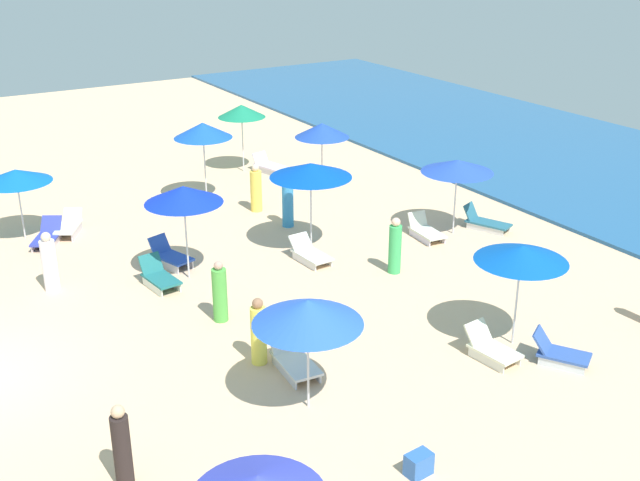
{
  "coord_description": "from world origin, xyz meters",
  "views": [
    {
      "loc": [
        16.3,
        -1.19,
        9.15
      ],
      "look_at": [
        -0.69,
        9.17,
        1.02
      ],
      "focal_mm": 44.19,
      "sensor_mm": 36.0,
      "label": 1
    }
  ],
  "objects_px": {
    "lounge_chair_4_1": "(425,231)",
    "cooler_box_0": "(419,464)",
    "lounge_chair_7_0": "(69,226)",
    "beachgoer_3": "(288,203)",
    "lounge_chair_1_0": "(310,253)",
    "beachgoer_7": "(220,293)",
    "umbrella_2": "(242,111)",
    "umbrella_4": "(457,166)",
    "lounge_chair_2_0": "(269,166)",
    "beachgoer_1": "(122,448)",
    "umbrella_1": "(311,170)",
    "umbrella_5": "(521,254)",
    "umbrella_6": "(322,130)",
    "lounge_chair_3_0": "(170,256)",
    "beachgoer_0": "(50,264)",
    "lounge_chair_4_0": "(485,222)",
    "beachgoer_4": "(395,247)",
    "umbrella_3": "(183,195)",
    "umbrella_7": "(16,176)",
    "lounge_chair_3_1": "(159,277)",
    "beachgoer_5": "(256,190)",
    "beachgoer_2": "(259,333)",
    "lounge_chair_5_0": "(559,353)",
    "umbrella_0": "(308,312)",
    "lounge_chair_0_0": "(294,361)",
    "umbrella_9": "(203,130)",
    "lounge_chair_7_1": "(47,236)",
    "lounge_chair_5_1": "(491,348)"
  },
  "relations": [
    {
      "from": "lounge_chair_4_1",
      "to": "cooler_box_0",
      "type": "xyz_separation_m",
      "value": [
        8.78,
        -7.13,
        -0.03
      ]
    },
    {
      "from": "lounge_chair_7_0",
      "to": "beachgoer_3",
      "type": "xyz_separation_m",
      "value": [
        2.96,
        6.19,
        0.52
      ]
    },
    {
      "from": "lounge_chair_1_0",
      "to": "beachgoer_7",
      "type": "height_order",
      "value": "beachgoer_7"
    },
    {
      "from": "umbrella_2",
      "to": "umbrella_4",
      "type": "distance_m",
      "value": 9.75
    },
    {
      "from": "lounge_chair_1_0",
      "to": "umbrella_2",
      "type": "bearing_deg",
      "value": 71.83
    },
    {
      "from": "lounge_chair_2_0",
      "to": "beachgoer_1",
      "type": "bearing_deg",
      "value": -140.12
    },
    {
      "from": "lounge_chair_4_1",
      "to": "beachgoer_7",
      "type": "bearing_deg",
      "value": -162.38
    },
    {
      "from": "umbrella_1",
      "to": "beachgoer_3",
      "type": "height_order",
      "value": "umbrella_1"
    },
    {
      "from": "umbrella_2",
      "to": "umbrella_5",
      "type": "relative_size",
      "value": 1.07
    },
    {
      "from": "umbrella_1",
      "to": "umbrella_6",
      "type": "distance_m",
      "value": 5.63
    },
    {
      "from": "lounge_chair_1_0",
      "to": "lounge_chair_3_0",
      "type": "bearing_deg",
      "value": 149.14
    },
    {
      "from": "umbrella_4",
      "to": "beachgoer_0",
      "type": "bearing_deg",
      "value": -101.41
    },
    {
      "from": "umbrella_2",
      "to": "lounge_chair_4_0",
      "type": "distance_m",
      "value": 10.57
    },
    {
      "from": "beachgoer_7",
      "to": "beachgoer_4",
      "type": "bearing_deg",
      "value": -118.26
    },
    {
      "from": "umbrella_3",
      "to": "umbrella_7",
      "type": "relative_size",
      "value": 1.19
    },
    {
      "from": "lounge_chair_3_1",
      "to": "beachgoer_0",
      "type": "distance_m",
      "value": 2.86
    },
    {
      "from": "umbrella_7",
      "to": "beachgoer_5",
      "type": "bearing_deg",
      "value": 78.18
    },
    {
      "from": "umbrella_2",
      "to": "lounge_chair_3_1",
      "type": "distance_m",
      "value": 10.79
    },
    {
      "from": "lounge_chair_2_0",
      "to": "beachgoer_2",
      "type": "bearing_deg",
      "value": -133.19
    },
    {
      "from": "lounge_chair_3_0",
      "to": "beachgoer_7",
      "type": "distance_m",
      "value": 3.8
    },
    {
      "from": "lounge_chair_2_0",
      "to": "lounge_chair_4_1",
      "type": "xyz_separation_m",
      "value": [
        8.6,
        0.89,
        -0.01
      ]
    },
    {
      "from": "beachgoer_1",
      "to": "lounge_chair_5_0",
      "type": "bearing_deg",
      "value": 85.34
    },
    {
      "from": "beachgoer_0",
      "to": "umbrella_2",
      "type": "bearing_deg",
      "value": -148.66
    },
    {
      "from": "umbrella_0",
      "to": "beachgoer_2",
      "type": "xyz_separation_m",
      "value": [
        -2.04,
        -0.06,
        -1.41
      ]
    },
    {
      "from": "beachgoer_7",
      "to": "cooler_box_0",
      "type": "distance_m",
      "value": 7.19
    },
    {
      "from": "lounge_chair_0_0",
      "to": "lounge_chair_5_0",
      "type": "distance_m",
      "value": 5.88
    },
    {
      "from": "lounge_chair_2_0",
      "to": "umbrella_5",
      "type": "bearing_deg",
      "value": -109.95
    },
    {
      "from": "beachgoer_0",
      "to": "beachgoer_4",
      "type": "relative_size",
      "value": 1.02
    },
    {
      "from": "umbrella_9",
      "to": "beachgoer_2",
      "type": "bearing_deg",
      "value": -17.77
    },
    {
      "from": "lounge_chair_4_1",
      "to": "cooler_box_0",
      "type": "height_order",
      "value": "lounge_chair_4_1"
    },
    {
      "from": "umbrella_1",
      "to": "lounge_chair_7_0",
      "type": "bearing_deg",
      "value": -130.67
    },
    {
      "from": "lounge_chair_2_0",
      "to": "lounge_chair_7_0",
      "type": "bearing_deg",
      "value": -177.61
    },
    {
      "from": "lounge_chair_3_0",
      "to": "lounge_chair_5_0",
      "type": "bearing_deg",
      "value": -78.48
    },
    {
      "from": "umbrella_4",
      "to": "lounge_chair_7_1",
      "type": "xyz_separation_m",
      "value": [
        -5.73,
        -11.1,
        -1.94
      ]
    },
    {
      "from": "umbrella_6",
      "to": "beachgoer_1",
      "type": "xyz_separation_m",
      "value": [
        12.01,
        -11.38,
        -1.45
      ]
    },
    {
      "from": "beachgoer_3",
      "to": "beachgoer_5",
      "type": "bearing_deg",
      "value": -19.56
    },
    {
      "from": "umbrella_3",
      "to": "beachgoer_5",
      "type": "relative_size",
      "value": 1.63
    },
    {
      "from": "lounge_chair_5_0",
      "to": "lounge_chair_7_0",
      "type": "relative_size",
      "value": 0.91
    },
    {
      "from": "lounge_chair_1_0",
      "to": "umbrella_5",
      "type": "xyz_separation_m",
      "value": [
        6.53,
        1.61,
        2.02
      ]
    },
    {
      "from": "lounge_chair_1_0",
      "to": "lounge_chair_3_0",
      "type": "xyz_separation_m",
      "value": [
        -1.81,
        -3.55,
        0.05
      ]
    },
    {
      "from": "umbrella_7",
      "to": "lounge_chair_7_1",
      "type": "xyz_separation_m",
      "value": [
        0.84,
        0.49,
        -1.77
      ]
    },
    {
      "from": "lounge_chair_5_1",
      "to": "lounge_chair_7_1",
      "type": "relative_size",
      "value": 0.84
    },
    {
      "from": "lounge_chair_2_0",
      "to": "umbrella_9",
      "type": "bearing_deg",
      "value": -165.69
    },
    {
      "from": "umbrella_4",
      "to": "lounge_chair_7_1",
      "type": "relative_size",
      "value": 1.51
    },
    {
      "from": "lounge_chair_5_0",
      "to": "lounge_chair_7_0",
      "type": "xyz_separation_m",
      "value": [
        -13.46,
        -7.19,
        0.01
      ]
    },
    {
      "from": "beachgoer_0",
      "to": "beachgoer_1",
      "type": "xyz_separation_m",
      "value": [
        8.59,
        -0.88,
        0.01
      ]
    },
    {
      "from": "lounge_chair_2_0",
      "to": "umbrella_1",
      "type": "bearing_deg",
      "value": -123.34
    },
    {
      "from": "lounge_chair_3_0",
      "to": "umbrella_7",
      "type": "xyz_separation_m",
      "value": [
        -4.32,
        -3.08,
        1.73
      ]
    },
    {
      "from": "umbrella_6",
      "to": "umbrella_9",
      "type": "height_order",
      "value": "umbrella_9"
    },
    {
      "from": "lounge_chair_5_1",
      "to": "umbrella_9",
      "type": "xyz_separation_m",
      "value": [
        -13.15,
        -1.11,
        2.28
      ]
    }
  ]
}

